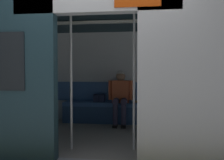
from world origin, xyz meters
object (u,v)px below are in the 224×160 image
(bench_seat, at_px, (116,107))
(person_seated, at_px, (120,93))
(handbag, at_px, (99,98))
(grab_pole_far, at_px, (134,80))
(grab_pole_door, at_px, (71,80))
(train_car, at_px, (105,54))
(book, at_px, (139,102))

(bench_seat, xyz_separation_m, person_seated, (-0.11, 0.05, 0.33))
(handbag, bearing_deg, grab_pole_far, 115.21)
(handbag, xyz_separation_m, grab_pole_door, (0.08, 1.93, 0.49))
(handbag, height_order, grab_pole_far, grab_pole_far)
(bench_seat, distance_m, grab_pole_door, 2.07)
(train_car, distance_m, grab_pole_far, 1.00)
(bench_seat, height_order, book, book)
(train_car, relative_size, book, 29.09)
(handbag, bearing_deg, bench_seat, 175.21)
(train_car, relative_size, bench_seat, 2.64)
(handbag, xyz_separation_m, grab_pole_far, (-0.86, 1.83, 0.49))
(train_car, height_order, grab_pole_door, train_car)
(bench_seat, height_order, grab_pole_door, grab_pole_door)
(grab_pole_door, distance_m, grab_pole_far, 0.95)
(book, bearing_deg, train_car, 41.30)
(book, relative_size, grab_pole_door, 0.10)
(train_car, relative_size, person_seated, 5.31)
(person_seated, distance_m, book, 0.48)
(handbag, distance_m, grab_pole_far, 2.08)
(person_seated, height_order, handbag, person_seated)
(person_seated, relative_size, grab_pole_door, 0.57)
(bench_seat, bearing_deg, train_car, 86.08)
(person_seated, distance_m, grab_pole_door, 1.96)
(handbag, height_order, book, handbag)
(handbag, relative_size, book, 1.18)
(bench_seat, relative_size, book, 11.03)
(bench_seat, bearing_deg, book, -174.00)
(person_seated, bearing_deg, grab_pole_door, 72.56)
(bench_seat, relative_size, person_seated, 2.01)
(handbag, bearing_deg, person_seated, 170.38)
(train_car, height_order, bench_seat, train_car)
(bench_seat, xyz_separation_m, grab_pole_far, (-0.47, 1.79, 0.69))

